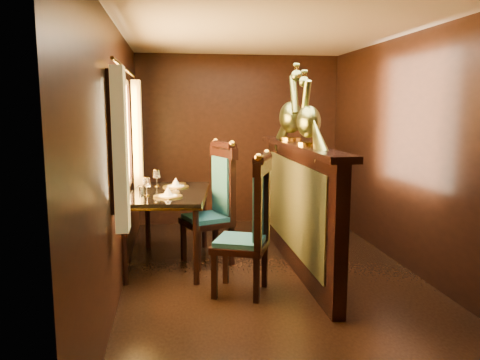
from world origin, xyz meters
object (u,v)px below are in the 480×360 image
(chair_left, at_px, (254,221))
(peacock_left, at_px, (309,107))
(dining_table, at_px, (168,198))
(peacock_right, at_px, (291,103))
(chair_right, at_px, (217,199))

(chair_left, height_order, peacock_left, peacock_left)
(dining_table, xyz_separation_m, peacock_right, (1.38, 0.02, 1.03))
(dining_table, bearing_deg, chair_left, -43.83)
(chair_left, distance_m, peacock_right, 1.59)
(dining_table, bearing_deg, peacock_right, 8.37)
(chair_right, bearing_deg, chair_left, -96.93)
(dining_table, bearing_deg, chair_right, 9.24)
(peacock_right, bearing_deg, dining_table, -179.13)
(dining_table, relative_size, peacock_right, 1.77)
(dining_table, xyz_separation_m, chair_right, (0.54, 0.02, -0.03))
(chair_right, xyz_separation_m, peacock_left, (0.84, -0.69, 1.01))
(chair_right, height_order, peacock_right, peacock_right)
(chair_left, xyz_separation_m, peacock_left, (0.59, 0.31, 1.03))
(peacock_left, height_order, peacock_right, peacock_right)
(chair_left, relative_size, peacock_left, 1.80)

